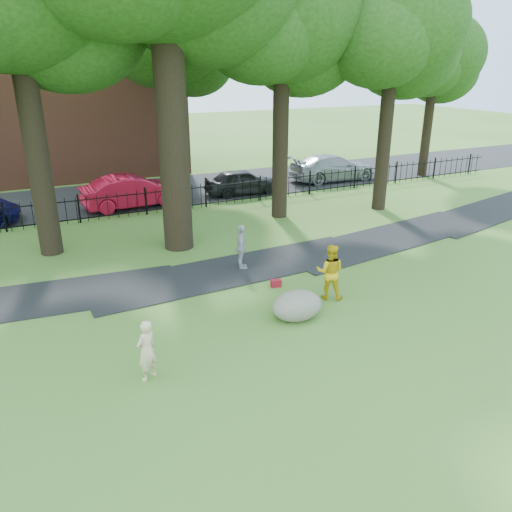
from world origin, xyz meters
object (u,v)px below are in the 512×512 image
man (330,272)px  boulder (297,304)px  woman (147,350)px  red_sedan (132,191)px

man → boulder: bearing=59.9°
woman → red_sedan: red_sedan is taller
man → red_sedan: size_ratio=0.35×
red_sedan → man: bearing=-171.1°
woman → red_sedan: bearing=-131.9°
boulder → woman: bearing=-166.9°
woman → man: 6.23m
boulder → red_sedan: size_ratio=0.30×
man → red_sedan: 13.19m
man → boulder: man is taller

